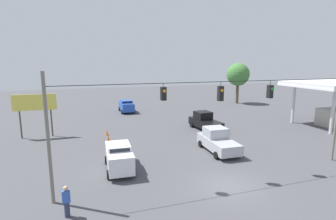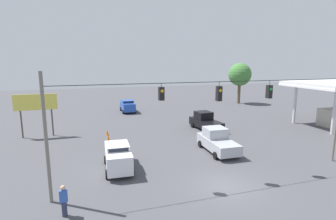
{
  "view_description": "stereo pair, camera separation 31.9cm",
  "coord_description": "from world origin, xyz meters",
  "views": [
    {
      "loc": [
        8.8,
        14.08,
        8.1
      ],
      "look_at": [
        0.42,
        -11.21,
        3.16
      ],
      "focal_mm": 28.0,
      "sensor_mm": 36.0,
      "label": 1
    },
    {
      "loc": [
        8.49,
        14.18,
        8.1
      ],
      "look_at": [
        0.42,
        -11.21,
        3.16
      ],
      "focal_mm": 28.0,
      "sensor_mm": 36.0,
      "label": 2
    }
  ],
  "objects": [
    {
      "name": "traffic_cone_fifth",
      "position": [
        6.47,
        -12.73,
        0.33
      ],
      "size": [
        0.31,
        0.31,
        0.65
      ],
      "primitive_type": "cone",
      "color": "orange",
      "rests_on": "ground_plane"
    },
    {
      "name": "pickup_truck_silver_crossing_near",
      "position": [
        -2.73,
        -6.32,
        0.98
      ],
      "size": [
        2.39,
        5.14,
        2.12
      ],
      "color": "#A8AAB2",
      "rests_on": "ground_plane"
    },
    {
      "name": "traffic_cone_second",
      "position": [
        6.48,
        -6.76,
        0.33
      ],
      "size": [
        0.31,
        0.31,
        0.65
      ],
      "primitive_type": "cone",
      "color": "orange",
      "rests_on": "ground_plane"
    },
    {
      "name": "tree_horizon_left",
      "position": [
        -20.2,
        -30.2,
        5.6
      ],
      "size": [
        4.38,
        4.38,
        7.85
      ],
      "color": "brown",
      "rests_on": "ground_plane"
    },
    {
      "name": "traffic_cone_third",
      "position": [
        6.35,
        -8.62,
        0.33
      ],
      "size": [
        0.31,
        0.31,
        0.65
      ],
      "primitive_type": "cone",
      "color": "orange",
      "rests_on": "ground_plane"
    },
    {
      "name": "traffic_cone_farthest",
      "position": [
        6.4,
        -14.84,
        0.33
      ],
      "size": [
        0.31,
        0.31,
        0.65
      ],
      "primitive_type": "cone",
      "color": "orange",
      "rests_on": "ground_plane"
    },
    {
      "name": "sedan_blue_withflow_deep",
      "position": [
        2.05,
        -27.81,
        1.01
      ],
      "size": [
        2.14,
        4.33,
        1.93
      ],
      "color": "#234CB2",
      "rests_on": "ground_plane"
    },
    {
      "name": "ground_plane",
      "position": [
        0.0,
        0.0,
        0.0
      ],
      "size": [
        140.0,
        140.0,
        0.0
      ],
      "primitive_type": "plane",
      "color": "#47474C"
    },
    {
      "name": "pickup_truck_black_oncoming_far",
      "position": [
        -5.12,
        -13.79,
        0.97
      ],
      "size": [
        2.53,
        5.18,
        2.12
      ],
      "color": "black",
      "rests_on": "ground_plane"
    },
    {
      "name": "roadside_billboard",
      "position": [
        13.65,
        -16.49,
        3.49
      ],
      "size": [
        4.33,
        0.16,
        4.69
      ],
      "color": "#4C473D",
      "rests_on": "ground_plane"
    },
    {
      "name": "pedestrian",
      "position": [
        9.89,
        0.43,
        0.88
      ],
      "size": [
        0.4,
        0.28,
        1.75
      ],
      "color": "#2D334C",
      "rests_on": "ground_plane"
    },
    {
      "name": "traffic_cone_nearest",
      "position": [
        6.51,
        -4.47,
        0.33
      ],
      "size": [
        0.31,
        0.31,
        0.65
      ],
      "primitive_type": "cone",
      "color": "orange",
      "rests_on": "ground_plane"
    },
    {
      "name": "overhead_signal_span",
      "position": [
        -0.05,
        -1.33,
        4.66
      ],
      "size": [
        21.66,
        0.38,
        7.61
      ],
      "color": "slate",
      "rests_on": "ground_plane"
    },
    {
      "name": "traffic_cone_fourth",
      "position": [
        6.33,
        -10.64,
        0.33
      ],
      "size": [
        0.31,
        0.31,
        0.65
      ],
      "primitive_type": "cone",
      "color": "orange",
      "rests_on": "ground_plane"
    },
    {
      "name": "sedan_white_parked_shoulder",
      "position": [
        6.4,
        -4.94,
        1.05
      ],
      "size": [
        2.15,
        4.51,
        2.03
      ],
      "color": "silver",
      "rests_on": "ground_plane"
    }
  ]
}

